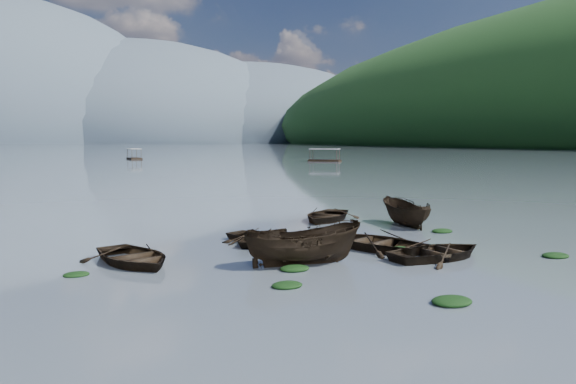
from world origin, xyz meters
name	(u,v)px	position (x,y,z in m)	size (l,w,h in m)	color
ground_plane	(440,284)	(0.00, 0.00, 0.00)	(2400.00, 2400.00, 0.00)	slate
haze_mtn_c	(139,143)	(140.00, 900.00, 0.00)	(520.00, 520.00, 260.00)	#475666
haze_mtn_d	(245,142)	(320.00, 900.00, 0.00)	(520.00, 520.00, 220.00)	#475666
rowboat_0	(133,264)	(-8.60, 7.24, 0.00)	(3.17, 4.43, 0.92)	black
rowboat_1	(268,242)	(-2.22, 9.32, 0.00)	(2.90, 4.05, 0.84)	black
rowboat_2	(304,264)	(-2.74, 4.46, 0.00)	(1.75, 4.64, 1.79)	black
rowboat_3	(374,248)	(1.42, 6.06, 0.00)	(3.34, 4.68, 0.97)	black
rowboat_4	(438,258)	(2.62, 3.28, 0.00)	(3.12, 4.37, 0.91)	black
rowboat_6	(263,242)	(-2.45, 9.32, 0.00)	(2.79, 3.91, 0.81)	black
rowboat_7	(326,220)	(3.51, 14.38, 0.00)	(3.28, 4.59, 0.95)	black
rowboat_8	(405,226)	(6.50, 10.84, 0.00)	(1.61, 4.29, 1.66)	black
weed_clump_0	(295,270)	(-3.45, 3.77, 0.00)	(1.10, 0.90, 0.24)	black
weed_clump_1	(287,287)	(-4.65, 1.78, 0.00)	(1.03, 0.83, 0.23)	black
weed_clump_2	(452,304)	(-1.09, -1.86, 0.00)	(1.24, 0.99, 0.27)	black
weed_clump_3	(400,250)	(2.23, 5.28, 0.00)	(0.91, 0.77, 0.20)	black
weed_clump_4	(555,257)	(7.06, 1.52, 0.00)	(1.13, 0.90, 0.23)	black
weed_clump_5	(76,276)	(-10.70, 6.15, 0.00)	(0.89, 0.72, 0.19)	black
weed_clump_6	(337,242)	(0.62, 7.93, 0.00)	(0.87, 0.73, 0.18)	black
weed_clump_7	(442,232)	(6.91, 8.22, 0.00)	(1.10, 0.88, 0.24)	black
pontoon_centre	(134,159)	(9.91, 123.62, 0.00)	(2.65, 6.37, 2.44)	black
pontoon_right	(325,161)	(45.14, 92.84, 0.00)	(2.85, 6.84, 2.62)	black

